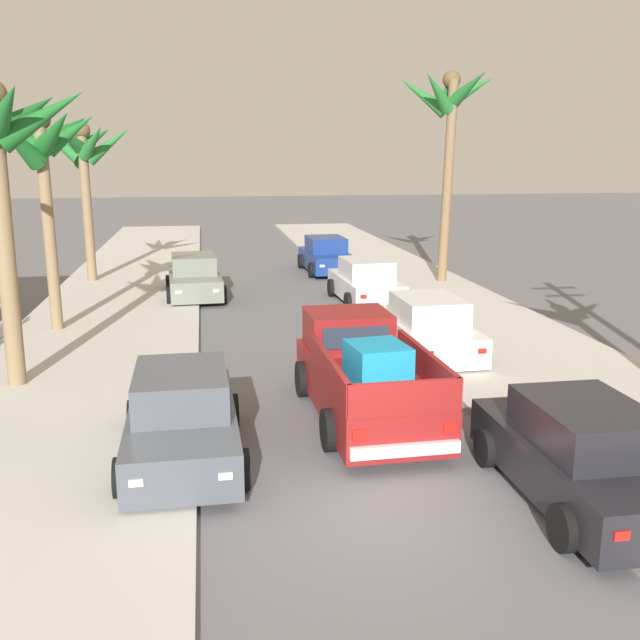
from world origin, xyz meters
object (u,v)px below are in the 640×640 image
at_px(car_left_mid, 182,418).
at_px(palm_tree_left_mid, 40,147).
at_px(car_left_far, 326,256).
at_px(car_left_near, 366,282).
at_px(car_right_far, 194,278).
at_px(pickup_truck, 363,376).
at_px(car_right_near, 581,455).
at_px(palm_tree_right_fore, 84,152).
at_px(car_right_mid, 427,328).
at_px(palm_tree_left_fore, 449,114).

height_order(car_left_mid, palm_tree_left_mid, palm_tree_left_mid).
xyz_separation_m(car_left_far, palm_tree_left_mid, (-9.56, -9.62, 4.53)).
distance_m(car_left_near, car_left_far, 6.76).
bearing_deg(car_left_near, palm_tree_left_mid, -163.70).
distance_m(car_left_near, car_left_mid, 13.58).
bearing_deg(car_right_far, car_left_near, -18.17).
height_order(pickup_truck, car_right_far, pickup_truck).
relative_size(car_right_near, palm_tree_right_fore, 0.68).
height_order(car_right_near, car_left_mid, same).
height_order(car_right_mid, palm_tree_left_fore, palm_tree_left_fore).
xyz_separation_m(car_right_far, palm_tree_left_fore, (9.65, 0.88, 5.82)).
distance_m(palm_tree_right_fore, palm_tree_left_mid, 8.34).
distance_m(car_left_mid, palm_tree_right_fore, 18.65).
relative_size(pickup_truck, car_right_far, 1.21).
bearing_deg(car_left_mid, car_right_far, 89.71).
distance_m(car_right_far, palm_tree_left_mid, 7.67).
xyz_separation_m(car_left_near, car_right_near, (-0.10, -14.68, 0.00)).
relative_size(car_right_near, palm_tree_left_mid, 0.67).
bearing_deg(pickup_truck, car_right_far, 105.01).
distance_m(car_right_far, palm_tree_right_fore, 6.96).
bearing_deg(palm_tree_left_fore, car_left_mid, -122.91).
distance_m(car_right_near, car_right_mid, 7.96).
height_order(car_left_near, car_right_mid, same).
xyz_separation_m(car_left_mid, car_right_mid, (6.02, 5.47, 0.00)).
xyz_separation_m(pickup_truck, palm_tree_right_fore, (-7.44, 16.18, 4.31)).
distance_m(car_left_near, palm_tree_right_fore, 12.17).
height_order(palm_tree_left_fore, palm_tree_right_fore, palm_tree_left_fore).
bearing_deg(pickup_truck, car_right_near, -58.94).
relative_size(car_right_mid, palm_tree_right_fore, 0.68).
relative_size(car_left_near, palm_tree_right_fore, 0.68).
relative_size(pickup_truck, car_left_mid, 1.23).
height_order(pickup_truck, palm_tree_left_fore, palm_tree_left_fore).
distance_m(car_left_mid, car_right_far, 14.13).
height_order(car_right_far, palm_tree_right_fore, palm_tree_right_fore).
xyz_separation_m(pickup_truck, car_left_mid, (-3.46, -1.50, -0.10)).
bearing_deg(car_left_far, palm_tree_right_fore, -172.53).
bearing_deg(pickup_truck, palm_tree_left_mid, 132.94).
xyz_separation_m(pickup_truck, car_right_near, (2.40, -3.98, -0.10)).
bearing_deg(car_right_near, car_right_mid, 88.80).
xyz_separation_m(palm_tree_left_fore, palm_tree_right_fore, (-13.70, 2.66, -1.41)).
height_order(car_left_near, palm_tree_right_fore, palm_tree_right_fore).
relative_size(pickup_truck, palm_tree_left_mid, 0.83).
bearing_deg(car_right_near, car_right_far, 109.20).
relative_size(car_right_mid, palm_tree_left_mid, 0.68).
distance_m(car_right_near, palm_tree_left_fore, 18.84).
bearing_deg(palm_tree_right_fore, car_right_far, -41.19).
relative_size(car_left_mid, palm_tree_left_mid, 0.68).
distance_m(car_right_near, palm_tree_right_fore, 22.86).
bearing_deg(car_left_far, car_left_near, -88.09).
xyz_separation_m(car_left_near, car_right_far, (-5.88, 1.93, 0.00)).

